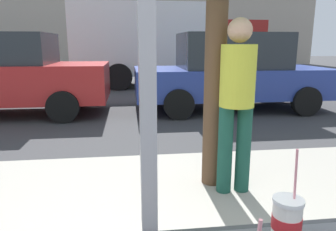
# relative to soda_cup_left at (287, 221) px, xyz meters

# --- Properties ---
(ground_plane) EXTENTS (60.00, 60.00, 0.00)m
(ground_plane) POSITION_rel_soda_cup_left_xyz_m (-0.40, 8.08, -1.03)
(ground_plane) COLOR #38383A
(sidewalk_strip) EXTENTS (16.00, 2.80, 0.14)m
(sidewalk_strip) POSITION_rel_soda_cup_left_xyz_m (-0.40, 1.68, -0.96)
(sidewalk_strip) COLOR #9E998E
(sidewalk_strip) RESTS_ON ground
(building_facade_far) EXTENTS (28.00, 1.20, 6.23)m
(building_facade_far) POSITION_rel_soda_cup_left_xyz_m (-0.40, 23.11, 2.09)
(building_facade_far) COLOR #A89E8E
(building_facade_far) RESTS_ON ground
(soda_cup_left) EXTENTS (0.09, 0.09, 0.31)m
(soda_cup_left) POSITION_rel_soda_cup_left_xyz_m (0.00, 0.00, 0.00)
(soda_cup_left) COLOR white
(soda_cup_left) RESTS_ON window_counter
(parked_car_red) EXTENTS (4.38, 2.02, 1.77)m
(parked_car_red) POSITION_rel_soda_cup_left_xyz_m (-3.15, 6.47, -0.13)
(parked_car_red) COLOR red
(parked_car_red) RESTS_ON ground
(parked_car_blue) EXTENTS (4.53, 2.06, 1.78)m
(parked_car_blue) POSITION_rel_soda_cup_left_xyz_m (1.96, 6.47, -0.13)
(parked_car_blue) COLOR #283D93
(parked_car_blue) RESTS_ON ground
(box_truck) EXTENTS (6.78, 2.44, 2.91)m
(box_truck) POSITION_rel_soda_cup_left_xyz_m (0.87, 11.08, 0.56)
(box_truck) COLOR silver
(box_truck) RESTS_ON ground
(pedestrian) EXTENTS (0.32, 0.32, 1.63)m
(pedestrian) POSITION_rel_soda_cup_left_xyz_m (0.53, 1.97, 0.04)
(pedestrian) COLOR #1A4A3D
(pedestrian) RESTS_ON sidewalk_strip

